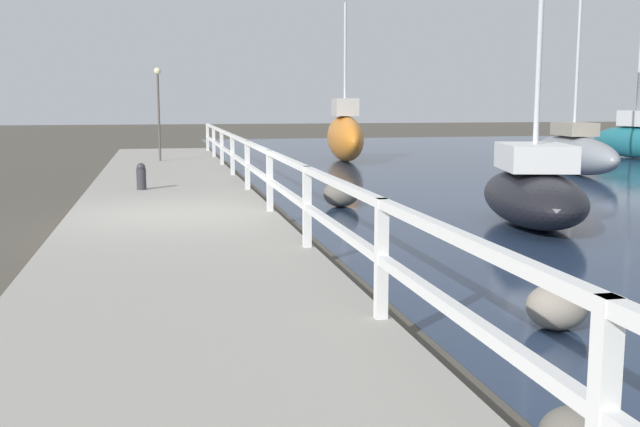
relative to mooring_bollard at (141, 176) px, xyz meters
name	(u,v)px	position (x,y,z in m)	size (l,w,h in m)	color
ground_plane	(174,229)	(0.58, -3.69, -0.53)	(120.00, 120.00, 0.00)	#4C473D
dock_walkway	(173,221)	(0.58, -3.69, -0.41)	(3.42, 36.00, 0.25)	#9E998E
railing	(270,169)	(2.19, -3.69, 0.42)	(0.10, 32.50, 1.03)	white
boulder_water_edge	(341,193)	(3.91, -1.72, -0.26)	(0.72, 0.65, 0.54)	#666056
boulder_mid_strip	(557,307)	(3.91, -10.05, -0.32)	(0.57, 0.51, 0.43)	gray
mooring_bollard	(141,176)	(0.00, 0.00, 0.00)	(0.20, 0.20, 0.56)	#333338
dock_lamp	(158,97)	(0.41, 7.93, 1.70)	(0.22, 0.22, 2.88)	#514C47
sailboat_black	(533,192)	(6.53, -4.63, 0.04)	(2.36, 3.97, 4.76)	black
sailboat_gray	(573,152)	(12.22, 3.71, 0.10)	(1.89, 5.52, 7.23)	gray
sailboat_teal	(635,139)	(17.69, 8.68, 0.19)	(1.04, 4.98, 8.15)	#1E707A
sailboat_orange	(345,136)	(6.84, 9.75, 0.37)	(1.74, 5.43, 5.47)	orange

